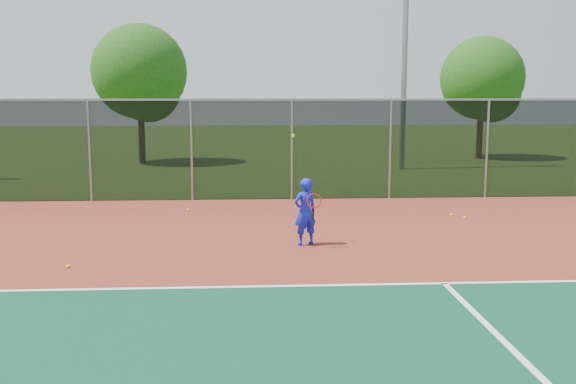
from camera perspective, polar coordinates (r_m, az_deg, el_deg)
The scene contains 11 objects.
ground at distance 7.99m, azimuth 5.96°, elevation -14.73°, with size 120.00×120.00×0.00m, color #305117.
court_apron at distance 9.83m, azimuth 4.07°, elevation -10.08°, with size 30.00×20.00×0.02m, color maroon.
fence_back at distance 19.34m, azimuth 0.33°, elevation 3.90°, with size 30.00×0.06×3.03m.
tennis_player at distance 13.47m, azimuth 1.54°, elevation -1.74°, with size 0.61×0.67×2.34m.
practice_ball_1 at distance 17.29m, azimuth 14.34°, elevation -1.98°, with size 0.07×0.07×0.07m, color yellow.
practice_ball_2 at distance 12.47m, azimuth -18.96°, elevation -6.26°, with size 0.07×0.07×0.07m, color yellow.
practice_ball_3 at distance 17.00m, azimuth 15.43°, elevation -2.20°, with size 0.07×0.07×0.07m, color yellow.
practice_ball_6 at distance 17.69m, azimuth -8.86°, elevation -1.58°, with size 0.07×0.07×0.07m, color yellow.
floodlight_n at distance 28.09m, azimuth 10.45°, elevation 16.19°, with size 0.90×0.40×12.29m.
tree_back_left at distance 30.56m, azimuth -12.89°, elevation 10.02°, with size 4.36×4.36×6.40m.
tree_back_mid at distance 33.54m, azimuth 17.06°, elevation 9.32°, with size 4.10×4.10×6.03m.
Camera 1 is at (-1.22, -7.23, 3.16)m, focal length 40.00 mm.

